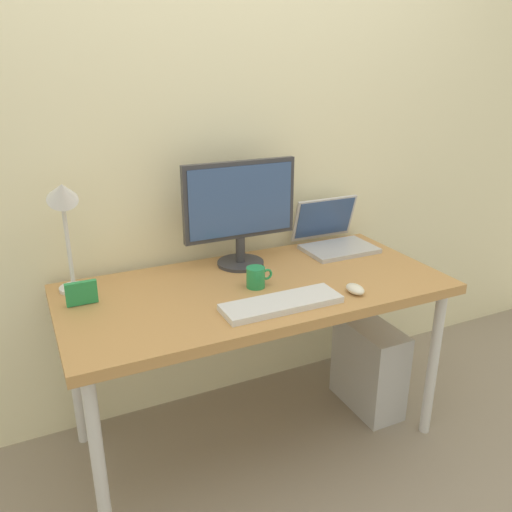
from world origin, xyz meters
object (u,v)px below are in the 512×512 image
at_px(monitor, 240,208).
at_px(mouse, 355,289).
at_px(coffee_mug, 256,277).
at_px(desk, 256,298).
at_px(desk_lamp, 64,210).
at_px(laptop, 333,236).
at_px(keyboard, 283,303).
at_px(photo_frame, 81,293).
at_px(computer_tower, 369,366).

bearing_deg(monitor, mouse, -59.06).
bearing_deg(coffee_mug, monitor, 80.43).
height_order(desk, desk_lamp, desk_lamp).
bearing_deg(laptop, keyboard, -138.15).
height_order(desk, keyboard, keyboard).
relative_size(desk, monitor, 3.07).
distance_m(desk, photo_frame, 0.66).
relative_size(mouse, coffee_mug, 0.84).
bearing_deg(keyboard, mouse, -3.60).
bearing_deg(laptop, mouse, -113.67).
distance_m(mouse, coffee_mug, 0.38).
distance_m(keyboard, mouse, 0.30).
bearing_deg(keyboard, coffee_mug, 93.72).
bearing_deg(keyboard, desk, 91.02).
xyz_separation_m(desk, computer_tower, (0.57, -0.03, -0.45)).
bearing_deg(desk_lamp, monitor, -0.06).
bearing_deg(laptop, desk_lamp, -179.04).
xyz_separation_m(monitor, laptop, (0.48, 0.02, -0.20)).
height_order(desk, computer_tower, desk).
xyz_separation_m(monitor, computer_tower, (0.54, -0.25, -0.77)).
bearing_deg(monitor, photo_frame, -169.83).
height_order(monitor, desk_lamp, desk_lamp).
bearing_deg(mouse, desk_lamp, 154.57).
xyz_separation_m(desk, coffee_mug, (-0.01, -0.02, 0.10)).
height_order(desk_lamp, mouse, desk_lamp).
bearing_deg(desk_lamp, computer_tower, -11.42).
xyz_separation_m(desk, mouse, (0.30, -0.23, 0.08)).
relative_size(laptop, keyboard, 0.73).
height_order(coffee_mug, photo_frame, photo_frame).
distance_m(laptop, desk_lamp, 1.19).
xyz_separation_m(keyboard, coffee_mug, (-0.01, 0.19, 0.03)).
xyz_separation_m(monitor, desk_lamp, (-0.68, 0.00, 0.07)).
bearing_deg(mouse, monitor, 120.94).
height_order(desk, coffee_mug, coffee_mug).
distance_m(desk, desk_lamp, 0.79).
distance_m(desk, keyboard, 0.23).
bearing_deg(photo_frame, monitor, 10.17).
distance_m(desk_lamp, coffee_mug, 0.74).
bearing_deg(photo_frame, coffee_mug, -10.82).
height_order(laptop, keyboard, laptop).
bearing_deg(monitor, desk, -98.23).
bearing_deg(mouse, computer_tower, 37.73).
relative_size(coffee_mug, photo_frame, 0.98).
relative_size(laptop, photo_frame, 2.91).
relative_size(desk_lamp, coffee_mug, 4.24).
bearing_deg(mouse, laptop, 66.33).
bearing_deg(keyboard, monitor, 86.29).
bearing_deg(computer_tower, desk, 177.47).
bearing_deg(coffee_mug, mouse, -34.14).
bearing_deg(desk, monitor, 81.77).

